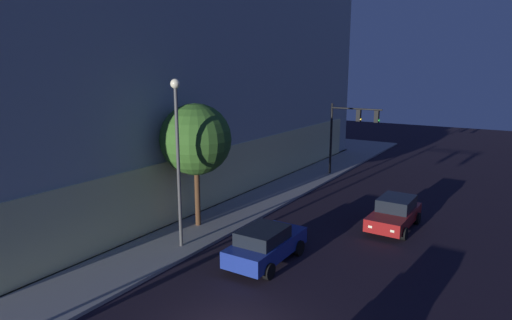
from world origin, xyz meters
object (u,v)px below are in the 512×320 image
traffic_light_far_corner (350,125)px  car_blue (266,244)px  street_lamp_sidewalk (178,144)px  car_red (395,213)px  sidewalk_tree (196,140)px  modern_building (126,61)px

traffic_light_far_corner → car_blue: (-16.72, -2.43, -3.35)m
street_lamp_sidewalk → car_red: bearing=-43.3°
traffic_light_far_corner → street_lamp_sidewalk: 17.72m
street_lamp_sidewalk → sidewalk_tree: street_lamp_sidewalk is taller
modern_building → traffic_light_far_corner: (8.46, -15.33, -4.91)m
car_red → car_blue: bearing=153.8°
traffic_light_far_corner → car_red: 11.60m
modern_building → street_lamp_sidewalk: 16.86m
modern_building → sidewalk_tree: (-6.53, -12.42, -4.27)m
sidewalk_tree → car_red: bearing=-57.6°
modern_building → street_lamp_sidewalk: size_ratio=4.94×
car_blue → car_red: (7.44, -3.66, -0.03)m
sidewalk_tree → street_lamp_sidewalk: bearing=-156.3°
street_lamp_sidewalk → traffic_light_far_corner: bearing=-5.7°
traffic_light_far_corner → car_red: (-9.28, -6.09, -3.38)m
modern_building → traffic_light_far_corner: bearing=-61.1°
car_blue → car_red: car_blue is taller
traffic_light_far_corner → car_blue: bearing=-171.7°
modern_building → car_red: size_ratio=8.60×
street_lamp_sidewalk → sidewalk_tree: bearing=23.7°
traffic_light_far_corner → sidewalk_tree: size_ratio=0.86×
street_lamp_sidewalk → car_blue: (0.89, -4.19, -4.24)m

